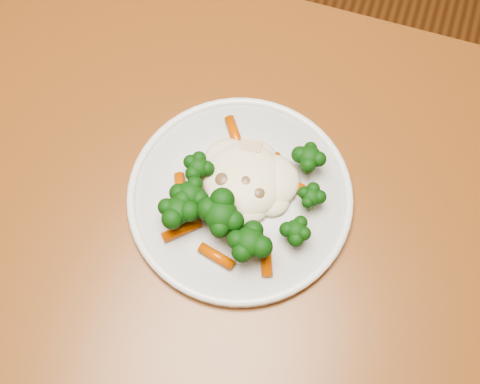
# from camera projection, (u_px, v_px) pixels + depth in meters

# --- Properties ---
(dining_table) EXTENTS (1.09, 0.73, 0.75)m
(dining_table) POSITION_uv_depth(u_px,v_px,m) (283.00, 287.00, 0.77)
(dining_table) COLOR brown
(dining_table) RESTS_ON ground
(plate) EXTENTS (0.26, 0.26, 0.01)m
(plate) POSITION_uv_depth(u_px,v_px,m) (240.00, 197.00, 0.69)
(plate) COLOR silver
(plate) RESTS_ON dining_table
(meal) EXTENTS (0.18, 0.18, 0.05)m
(meal) POSITION_uv_depth(u_px,v_px,m) (237.00, 197.00, 0.66)
(meal) COLOR #F8EEC7
(meal) RESTS_ON plate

